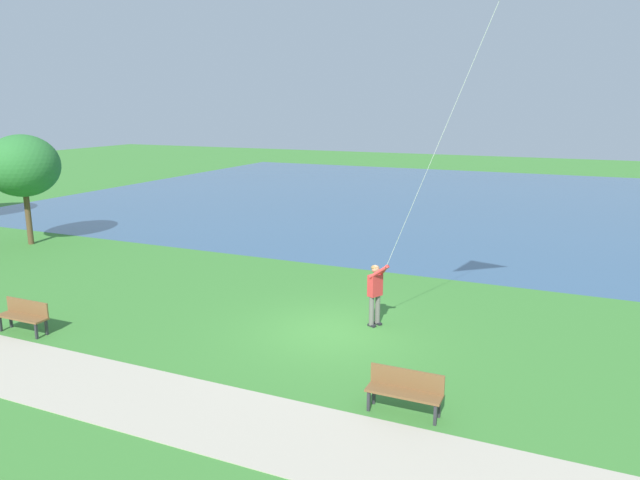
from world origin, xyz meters
TOP-DOWN VIEW (x-y plane):
  - ground_plane at (0.00, 0.00)m, footprint 120.00×120.00m
  - lake_water at (24.19, 4.00)m, footprint 36.00×44.00m
  - walkway_path at (-5.05, 2.00)m, footprint 2.45×32.00m
  - person_kite_flyer at (0.92, -0.91)m, footprint 0.50×0.63m
  - park_bench_near_walkway at (-3.37, -3.00)m, footprint 0.44×1.50m
  - park_bench_far_walkway at (-3.39, 7.50)m, footprint 0.44×1.50m
  - tree_horizon_far at (4.14, 16.15)m, footprint 3.12×2.98m

SIDE VIEW (x-z plane):
  - ground_plane at x=0.00m, z-range 0.00..0.00m
  - lake_water at x=24.19m, z-range 0.00..0.01m
  - walkway_path at x=-5.05m, z-range 0.00..0.02m
  - park_bench_near_walkway at x=-3.37m, z-range 0.07..0.95m
  - park_bench_far_walkway at x=-3.39m, z-range 0.07..0.95m
  - person_kite_flyer at x=0.92m, z-range 0.13..1.96m
  - tree_horizon_far at x=4.14m, z-range 1.04..5.81m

